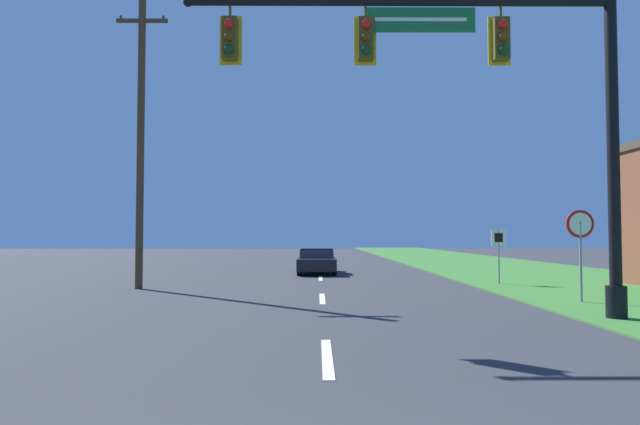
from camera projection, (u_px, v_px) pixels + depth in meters
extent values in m
cube|color=#38752D|center=(503.00, 268.00, 32.62)|extent=(10.00, 110.00, 0.04)
cube|color=silver|center=(327.00, 357.00, 8.59)|extent=(0.16, 2.80, 0.01)
cube|color=silver|center=(322.00, 299.00, 16.58)|extent=(0.16, 2.80, 0.01)
cube|color=silver|center=(321.00, 278.00, 24.57)|extent=(0.16, 2.80, 0.01)
cube|color=silver|center=(320.00, 268.00, 32.57)|extent=(0.16, 2.80, 0.01)
cube|color=silver|center=(319.00, 262.00, 40.56)|extent=(0.16, 2.80, 0.01)
cylinder|color=black|center=(616.00, 302.00, 12.45)|extent=(0.44, 0.44, 0.70)
cylinder|color=black|center=(613.00, 145.00, 12.60)|extent=(0.26, 0.26, 7.60)
cylinder|color=black|center=(399.00, 3.00, 12.70)|extent=(9.44, 0.16, 0.16)
sphere|color=black|center=(188.00, 2.00, 12.68)|extent=(0.21, 0.21, 0.21)
cube|color=#196B33|center=(421.00, 20.00, 12.69)|extent=(2.43, 0.06, 0.55)
cube|color=white|center=(421.00, 19.00, 12.65)|extent=(2.05, 0.01, 0.08)
cylinder|color=#4C4214|center=(230.00, 10.00, 12.68)|extent=(0.06, 0.06, 0.35)
cube|color=yellow|center=(231.00, 41.00, 12.78)|extent=(0.50, 0.03, 1.11)
cube|color=#4C4214|center=(230.00, 39.00, 12.65)|extent=(0.34, 0.24, 0.95)
sphere|color=red|center=(229.00, 24.00, 12.52)|extent=(0.22, 0.22, 0.22)
sphere|color=#51380F|center=(229.00, 36.00, 12.51)|extent=(0.22, 0.22, 0.22)
sphere|color=#0F3D19|center=(229.00, 49.00, 12.50)|extent=(0.22, 0.22, 0.22)
cylinder|color=#4C4214|center=(366.00, 10.00, 12.69)|extent=(0.06, 0.06, 0.35)
cube|color=yellow|center=(365.00, 41.00, 12.80)|extent=(0.50, 0.03, 1.11)
cube|color=#4C4214|center=(366.00, 39.00, 12.66)|extent=(0.34, 0.24, 0.95)
sphere|color=red|center=(366.00, 24.00, 12.54)|extent=(0.22, 0.22, 0.22)
sphere|color=#51380F|center=(366.00, 37.00, 12.52)|extent=(0.22, 0.22, 0.22)
sphere|color=#0F3D19|center=(366.00, 49.00, 12.51)|extent=(0.22, 0.22, 0.22)
cylinder|color=#4C4214|center=(501.00, 10.00, 12.71)|extent=(0.06, 0.06, 0.35)
cube|color=yellow|center=(499.00, 41.00, 12.82)|extent=(0.50, 0.03, 1.11)
cube|color=#4C4214|center=(501.00, 39.00, 12.68)|extent=(0.34, 0.24, 0.95)
sphere|color=red|center=(503.00, 24.00, 12.55)|extent=(0.22, 0.22, 0.22)
sphere|color=#51380F|center=(503.00, 37.00, 12.54)|extent=(0.22, 0.22, 0.22)
sphere|color=#0F3D19|center=(503.00, 50.00, 12.53)|extent=(0.22, 0.22, 0.22)
cylinder|color=black|center=(332.00, 265.00, 29.41)|extent=(0.22, 0.64, 0.64)
cylinder|color=black|center=(301.00, 265.00, 29.40)|extent=(0.22, 0.64, 0.64)
cylinder|color=black|center=(334.00, 269.00, 26.23)|extent=(0.22, 0.64, 0.64)
cylinder|color=black|center=(299.00, 269.00, 26.21)|extent=(0.22, 0.64, 0.64)
cube|color=black|center=(317.00, 263.00, 27.82)|extent=(1.84, 4.59, 0.55)
cube|color=#283342|center=(317.00, 253.00, 27.95)|extent=(1.61, 1.93, 0.42)
cube|color=black|center=(317.00, 250.00, 27.96)|extent=(1.57, 1.89, 0.06)
cube|color=#B71414|center=(317.00, 264.00, 25.56)|extent=(1.67, 0.07, 0.14)
cylinder|color=gray|center=(581.00, 261.00, 15.52)|extent=(0.07, 0.07, 2.20)
cylinder|color=red|center=(580.00, 224.00, 15.56)|extent=(0.76, 0.04, 0.76)
cylinder|color=white|center=(580.00, 224.00, 15.54)|extent=(0.61, 0.01, 0.61)
cylinder|color=gray|center=(499.00, 257.00, 21.38)|extent=(0.06, 0.06, 2.00)
cube|color=white|center=(499.00, 238.00, 21.41)|extent=(0.55, 0.04, 0.60)
cube|color=black|center=(499.00, 238.00, 21.39)|extent=(0.31, 0.01, 0.34)
cylinder|color=#4C3823|center=(141.00, 141.00, 19.95)|extent=(0.26, 0.26, 10.34)
cube|color=#4C3823|center=(142.00, 21.00, 20.12)|extent=(1.80, 0.12, 0.12)
cylinder|color=#333338|center=(121.00, 17.00, 20.12)|extent=(0.08, 0.08, 0.12)
cylinder|color=#333338|center=(163.00, 17.00, 20.13)|extent=(0.08, 0.08, 0.12)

